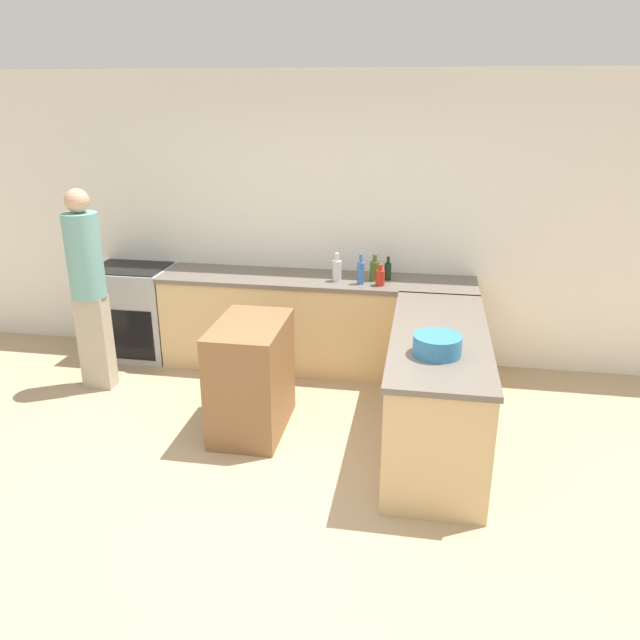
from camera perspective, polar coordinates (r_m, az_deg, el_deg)
ground_plane at (r=4.22m, az=-5.77°, el=-16.33°), size 14.00×14.00×0.00m
wall_back at (r=5.96m, az=0.21°, el=9.01°), size 8.00×0.06×2.70m
counter_back at (r=5.89m, az=-0.34°, el=-0.25°), size 2.92×0.63×0.89m
counter_peninsula at (r=4.68m, az=10.57°, el=-6.26°), size 0.69×1.90×0.89m
range_oven at (r=6.46m, az=-16.63°, el=0.77°), size 0.75×0.59×0.90m
island_table at (r=4.84m, az=-6.31°, el=-5.21°), size 0.51×0.81×0.88m
mixing_bowl at (r=4.11m, az=10.66°, el=-2.26°), size 0.32×0.32×0.13m
wine_bottle_dark at (r=5.70m, az=6.22°, el=4.52°), size 0.06×0.06×0.21m
hot_sauce_bottle at (r=5.52m, az=5.52°, el=3.93°), size 0.08×0.08×0.19m
vinegar_bottle_clear at (r=5.62m, az=1.56°, el=4.59°), size 0.08×0.08×0.26m
olive_oil_bottle at (r=5.66m, az=4.99°, el=4.56°), size 0.08×0.08×0.24m
water_bottle_blue at (r=5.55m, az=3.74°, el=4.39°), size 0.06×0.06×0.27m
person_by_range at (r=5.67m, az=-20.46°, el=3.25°), size 0.29×0.29×1.77m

